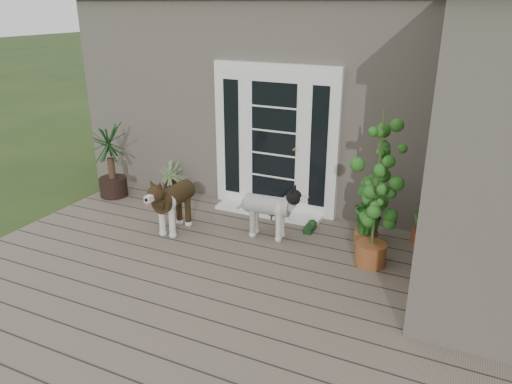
% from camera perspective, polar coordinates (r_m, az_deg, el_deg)
% --- Properties ---
extents(deck, '(6.20, 4.60, 0.12)m').
position_cam_1_polar(deck, '(5.64, -5.00, -10.76)').
color(deck, '#6B5B4C').
rests_on(deck, ground).
extents(house_main, '(7.40, 4.00, 3.10)m').
position_cam_1_polar(house_main, '(8.84, 8.78, 11.25)').
color(house_main, '#665E54').
rests_on(house_main, ground).
extents(door_unit, '(1.90, 0.14, 2.15)m').
position_cam_1_polar(door_unit, '(7.10, 2.20, 6.11)').
color(door_unit, white).
rests_on(door_unit, deck).
extents(door_step, '(1.60, 0.40, 0.05)m').
position_cam_1_polar(door_step, '(7.27, 1.47, -2.28)').
color(door_step, white).
rests_on(door_step, deck).
extents(brindle_dog, '(0.39, 0.88, 0.73)m').
position_cam_1_polar(brindle_dog, '(6.68, -9.47, -1.59)').
color(brindle_dog, '#392A14').
rests_on(brindle_dog, deck).
extents(white_dog, '(0.82, 0.41, 0.66)m').
position_cam_1_polar(white_dog, '(6.43, 1.36, -2.54)').
color(white_dog, silver).
rests_on(white_dog, deck).
extents(spider_plant, '(0.75, 0.75, 0.63)m').
position_cam_1_polar(spider_plant, '(7.88, -9.53, 1.59)').
color(spider_plant, '#819E61').
rests_on(spider_plant, deck).
extents(yucca, '(0.97, 0.97, 1.20)m').
position_cam_1_polar(yucca, '(8.07, -16.59, 3.57)').
color(yucca, black).
rests_on(yucca, deck).
extents(herb_a, '(0.60, 0.60, 0.57)m').
position_cam_1_polar(herb_a, '(6.48, 13.13, -3.40)').
color(herb_a, '#245A19').
rests_on(herb_a, deck).
extents(herb_b, '(0.62, 0.62, 0.66)m').
position_cam_1_polar(herb_b, '(6.43, 12.70, -3.10)').
color(herb_b, '#164D1A').
rests_on(herb_b, deck).
extents(herb_c, '(0.46, 0.46, 0.51)m').
position_cam_1_polar(herb_c, '(6.68, 19.01, -3.54)').
color(herb_c, '#1C5E1A').
rests_on(herb_c, deck).
extents(sapling, '(0.68, 0.68, 1.93)m').
position_cam_1_polar(sapling, '(5.67, 13.90, 0.37)').
color(sapling, '#164F1B').
rests_on(sapling, deck).
extents(clog_left, '(0.16, 0.33, 0.10)m').
position_cam_1_polar(clog_left, '(6.75, 6.31, -4.11)').
color(clog_left, '#143214').
rests_on(clog_left, deck).
extents(clog_right, '(0.28, 0.31, 0.09)m').
position_cam_1_polar(clog_right, '(7.13, 2.47, -2.62)').
color(clog_right, black).
rests_on(clog_right, deck).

